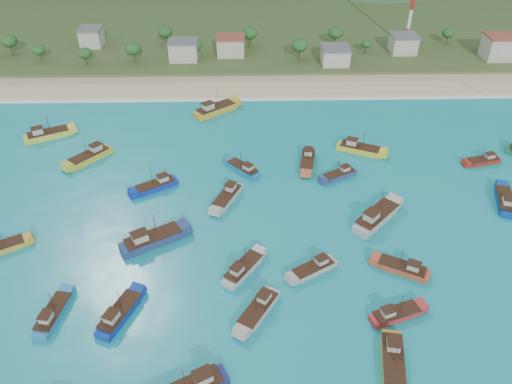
{
  "coord_description": "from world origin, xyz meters",
  "views": [
    {
      "loc": [
        -5.7,
        -68.78,
        67.21
      ],
      "look_at": [
        -3.73,
        18.0,
        3.0
      ],
      "focal_mm": 35.0,
      "sensor_mm": 36.0,
      "label": 1
    }
  ],
  "objects_px": {
    "boat_9": "(395,315)",
    "boat_32": "(308,161)",
    "boat_23": "(259,310)",
    "boat_6": "(47,135)",
    "boat_5": "(120,314)",
    "boat_11": "(243,269)",
    "boat_21": "(339,175)",
    "boat_19": "(1,248)",
    "boat_3": "(376,218)",
    "boat_31": "(90,157)",
    "boat_20": "(314,269)",
    "boat_0": "(393,361)",
    "boat_4": "(359,149)",
    "boat_30": "(505,201)",
    "boat_26": "(483,161)",
    "boat_28": "(403,269)",
    "boat_2": "(243,169)",
    "boat_18": "(215,110)",
    "boat_7": "(152,240)",
    "boat_24": "(156,186)",
    "boat_8": "(53,315)",
    "boat_33": "(227,197)"
  },
  "relations": [
    {
      "from": "boat_0",
      "to": "boat_9",
      "type": "distance_m",
      "value": 9.38
    },
    {
      "from": "boat_0",
      "to": "boat_26",
      "type": "bearing_deg",
      "value": -112.26
    },
    {
      "from": "boat_9",
      "to": "boat_19",
      "type": "height_order",
      "value": "boat_19"
    },
    {
      "from": "boat_11",
      "to": "boat_30",
      "type": "height_order",
      "value": "boat_30"
    },
    {
      "from": "boat_4",
      "to": "boat_6",
      "type": "bearing_deg",
      "value": -72.35
    },
    {
      "from": "boat_5",
      "to": "boat_31",
      "type": "bearing_deg",
      "value": 131.81
    },
    {
      "from": "boat_0",
      "to": "boat_33",
      "type": "bearing_deg",
      "value": -47.49
    },
    {
      "from": "boat_31",
      "to": "boat_21",
      "type": "bearing_deg",
      "value": -147.21
    },
    {
      "from": "boat_4",
      "to": "boat_24",
      "type": "distance_m",
      "value": 51.46
    },
    {
      "from": "boat_5",
      "to": "boat_3",
      "type": "bearing_deg",
      "value": 49.36
    },
    {
      "from": "boat_11",
      "to": "boat_21",
      "type": "bearing_deg",
      "value": 88.57
    },
    {
      "from": "boat_5",
      "to": "boat_31",
      "type": "xyz_separation_m",
      "value": [
        -17.0,
        49.66,
        0.12
      ]
    },
    {
      "from": "boat_19",
      "to": "boat_20",
      "type": "xyz_separation_m",
      "value": [
        60.42,
        -6.91,
        -0.03
      ]
    },
    {
      "from": "boat_2",
      "to": "boat_5",
      "type": "relative_size",
      "value": 0.82
    },
    {
      "from": "boat_28",
      "to": "boat_11",
      "type": "bearing_deg",
      "value": 117.29
    },
    {
      "from": "boat_11",
      "to": "boat_23",
      "type": "distance_m",
      "value": 9.97
    },
    {
      "from": "boat_18",
      "to": "boat_21",
      "type": "height_order",
      "value": "boat_18"
    },
    {
      "from": "boat_9",
      "to": "boat_23",
      "type": "relative_size",
      "value": 0.94
    },
    {
      "from": "boat_20",
      "to": "boat_31",
      "type": "bearing_deg",
      "value": 21.75
    },
    {
      "from": "boat_32",
      "to": "boat_24",
      "type": "bearing_deg",
      "value": 25.67
    },
    {
      "from": "boat_9",
      "to": "boat_32",
      "type": "height_order",
      "value": "boat_32"
    },
    {
      "from": "boat_6",
      "to": "boat_23",
      "type": "distance_m",
      "value": 81.17
    },
    {
      "from": "boat_0",
      "to": "boat_33",
      "type": "xyz_separation_m",
      "value": [
        -26.45,
        42.44,
        -0.04
      ]
    },
    {
      "from": "boat_23",
      "to": "boat_6",
      "type": "bearing_deg",
      "value": -15.77
    },
    {
      "from": "boat_2",
      "to": "boat_6",
      "type": "xyz_separation_m",
      "value": [
        -51.87,
        17.12,
        0.24
      ]
    },
    {
      "from": "boat_18",
      "to": "boat_33",
      "type": "bearing_deg",
      "value": -31.23
    },
    {
      "from": "boat_0",
      "to": "boat_6",
      "type": "relative_size",
      "value": 0.92
    },
    {
      "from": "boat_4",
      "to": "boat_8",
      "type": "xyz_separation_m",
      "value": [
        -61.55,
        -51.57,
        -0.16
      ]
    },
    {
      "from": "boat_23",
      "to": "boat_5",
      "type": "bearing_deg",
      "value": 33.31
    },
    {
      "from": "boat_21",
      "to": "boat_19",
      "type": "bearing_deg",
      "value": 80.25
    },
    {
      "from": "boat_0",
      "to": "boat_30",
      "type": "xyz_separation_m",
      "value": [
        34.32,
        39.46,
        -0.03
      ]
    },
    {
      "from": "boat_21",
      "to": "boat_6",
      "type": "bearing_deg",
      "value": 46.5
    },
    {
      "from": "boat_2",
      "to": "boat_28",
      "type": "xyz_separation_m",
      "value": [
        29.66,
        -33.95,
        0.03
      ]
    },
    {
      "from": "boat_24",
      "to": "boat_30",
      "type": "relative_size",
      "value": 0.92
    },
    {
      "from": "boat_23",
      "to": "boat_9",
      "type": "bearing_deg",
      "value": -151.59
    },
    {
      "from": "boat_4",
      "to": "boat_18",
      "type": "relative_size",
      "value": 0.91
    },
    {
      "from": "boat_21",
      "to": "boat_24",
      "type": "relative_size",
      "value": 0.88
    },
    {
      "from": "boat_11",
      "to": "boat_28",
      "type": "distance_m",
      "value": 29.77
    },
    {
      "from": "boat_30",
      "to": "boat_31",
      "type": "distance_m",
      "value": 97.28
    },
    {
      "from": "boat_4",
      "to": "boat_31",
      "type": "height_order",
      "value": "boat_31"
    },
    {
      "from": "boat_6",
      "to": "boat_3",
      "type": "bearing_deg",
      "value": 39.33
    },
    {
      "from": "boat_26",
      "to": "boat_28",
      "type": "height_order",
      "value": "boat_28"
    },
    {
      "from": "boat_30",
      "to": "boat_0",
      "type": "bearing_deg",
      "value": -114.84
    },
    {
      "from": "boat_30",
      "to": "boat_23",
      "type": "bearing_deg",
      "value": -135.9
    },
    {
      "from": "boat_7",
      "to": "boat_9",
      "type": "xyz_separation_m",
      "value": [
        43.69,
        -19.36,
        -0.36
      ]
    },
    {
      "from": "boat_11",
      "to": "boat_26",
      "type": "xyz_separation_m",
      "value": [
        59.12,
        35.83,
        -0.14
      ]
    },
    {
      "from": "boat_7",
      "to": "boat_28",
      "type": "distance_m",
      "value": 48.53
    },
    {
      "from": "boat_30",
      "to": "boat_32",
      "type": "bearing_deg",
      "value": 173.63
    },
    {
      "from": "boat_7",
      "to": "boat_9",
      "type": "height_order",
      "value": "boat_7"
    },
    {
      "from": "boat_4",
      "to": "boat_20",
      "type": "height_order",
      "value": "boat_4"
    }
  ]
}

